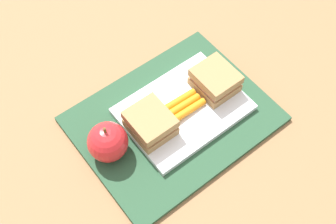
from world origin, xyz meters
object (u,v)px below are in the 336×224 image
sandwich_half_right (150,123)px  carrot_sticks_bundle (184,106)px  sandwich_half_left (215,80)px  food_tray (183,109)px  apple (108,142)px

sandwich_half_right → carrot_sticks_bundle: (-0.08, 0.00, -0.01)m
sandwich_half_right → sandwich_half_left: bearing=180.0°
food_tray → apple: size_ratio=2.74×
food_tray → sandwich_half_right: (0.08, 0.00, 0.03)m
food_tray → carrot_sticks_bundle: size_ratio=2.98×
food_tray → carrot_sticks_bundle: carrot_sticks_bundle is taller
sandwich_half_left → carrot_sticks_bundle: (0.08, 0.00, -0.01)m
sandwich_half_right → apple: (0.08, -0.01, 0.00)m
sandwich_half_left → sandwich_half_right: (0.16, 0.00, 0.00)m
sandwich_half_left → apple: 0.24m
sandwich_half_left → apple: (0.24, -0.01, 0.00)m
carrot_sticks_bundle → apple: size_ratio=0.92×
apple → sandwich_half_left: bearing=176.7°
carrot_sticks_bundle → sandwich_half_right: bearing=-0.4°
food_tray → apple: bearing=-4.9°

